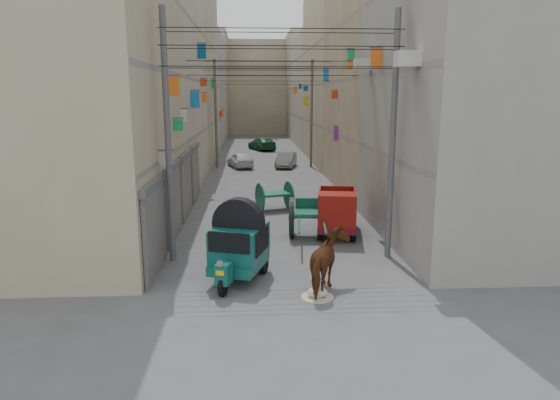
{
  "coord_description": "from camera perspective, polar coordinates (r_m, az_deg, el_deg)",
  "views": [
    {
      "loc": [
        -0.97,
        -9.96,
        5.32
      ],
      "look_at": [
        -0.03,
        6.5,
        1.89
      ],
      "focal_mm": 32.0,
      "sensor_mm": 36.0,
      "label": 1
    }
  ],
  "objects": [
    {
      "name": "end_cap_building",
      "position": [
        75.98,
        -2.62,
        12.64
      ],
      "size": [
        22.0,
        10.0,
        13.0
      ],
      "primitive_type": "cube",
      "color": "#B2AA8C",
      "rests_on": "ground"
    },
    {
      "name": "horse",
      "position": [
        13.87,
        5.63,
        -7.1
      ],
      "size": [
        1.49,
        2.19,
        1.7
      ],
      "primitive_type": "imported",
      "rotation": [
        0.0,
        0.0,
        2.83
      ],
      "color": "brown",
      "rests_on": "ground"
    },
    {
      "name": "feed_sack",
      "position": [
        13.71,
        4.29,
        -10.48
      ],
      "size": [
        0.55,
        0.44,
        0.28
      ],
      "primitive_type": "ellipsoid",
      "color": "beige",
      "rests_on": "ground"
    },
    {
      "name": "distant_car_white",
      "position": [
        38.12,
        -4.57,
        4.61
      ],
      "size": [
        2.32,
        3.74,
        1.19
      ],
      "primitive_type": "imported",
      "rotation": [
        0.0,
        0.0,
        3.42
      ],
      "color": "silver",
      "rests_on": "ground"
    },
    {
      "name": "distant_car_grey",
      "position": [
        38.18,
        0.7,
        4.62
      ],
      "size": [
        1.94,
        3.65,
        1.14
      ],
      "primitive_type": "imported",
      "rotation": [
        0.0,
        0.0,
        -0.22
      ],
      "color": "slate",
      "rests_on": "ground"
    },
    {
      "name": "signboards",
      "position": [
        31.69,
        -1.56,
        8.34
      ],
      "size": [
        8.22,
        40.52,
        5.67
      ],
      "color": "#0A4E78",
      "rests_on": "ground"
    },
    {
      "name": "overhead_cables",
      "position": [
        24.42,
        -1.04,
        15.16
      ],
      "size": [
        7.4,
        22.52,
        1.12
      ],
      "color": "black",
      "rests_on": "ground"
    },
    {
      "name": "building_row_right",
      "position": [
        45.0,
        8.42,
        13.09
      ],
      "size": [
        8.0,
        62.0,
        14.0
      ],
      "color": "gray",
      "rests_on": "ground"
    },
    {
      "name": "second_cart",
      "position": [
        23.66,
        -0.64,
        0.55
      ],
      "size": [
        1.84,
        1.73,
        1.35
      ],
      "rotation": [
        0.0,
        0.0,
        0.29
      ],
      "color": "#13533E",
      "rests_on": "ground"
    },
    {
      "name": "mini_truck",
      "position": [
        19.38,
        6.51,
        -1.6
      ],
      "size": [
        1.95,
        3.41,
        1.81
      ],
      "rotation": [
        0.0,
        0.0,
        -0.17
      ],
      "color": "black",
      "rests_on": "ground"
    },
    {
      "name": "auto_rickshaw",
      "position": [
        14.71,
        -4.73,
        -4.96
      ],
      "size": [
        2.02,
        2.75,
        1.86
      ],
      "rotation": [
        0.0,
        0.0,
        -0.31
      ],
      "color": "black",
      "rests_on": "ground"
    },
    {
      "name": "ac_units",
      "position": [
        18.35,
        11.92,
        18.13
      ],
      "size": [
        0.7,
        6.55,
        3.35
      ],
      "color": "beige",
      "rests_on": "ground"
    },
    {
      "name": "shutters_left",
      "position": [
        20.9,
        -11.34,
        0.98
      ],
      "size": [
        0.18,
        14.4,
        2.88
      ],
      "color": "#48484D",
      "rests_on": "ground"
    },
    {
      "name": "building_row_left",
      "position": [
        44.66,
        -12.67,
        12.95
      ],
      "size": [
        8.0,
        62.0,
        14.0
      ],
      "color": "tan",
      "rests_on": "ground"
    },
    {
      "name": "distant_car_green",
      "position": [
        50.71,
        -2.07,
        6.46
      ],
      "size": [
        3.16,
        4.78,
        1.29
      ],
      "primitive_type": "imported",
      "rotation": [
        0.0,
        0.0,
        3.47
      ],
      "color": "#1D5530",
      "rests_on": "ground"
    },
    {
      "name": "ground",
      "position": [
        11.34,
        2.1,
        -16.24
      ],
      "size": [
        140.0,
        140.0,
        0.0
      ],
      "primitive_type": "plane",
      "color": "#4B4A4D",
      "rests_on": "ground"
    },
    {
      "name": "utility_poles",
      "position": [
        27.01,
        -1.24,
        8.96
      ],
      "size": [
        7.4,
        22.2,
        8.0
      ],
      "color": "#525254",
      "rests_on": "ground"
    },
    {
      "name": "tonga_cart",
      "position": [
        19.1,
        3.52,
        -1.91
      ],
      "size": [
        1.76,
        3.57,
        1.56
      ],
      "rotation": [
        0.0,
        0.0,
        -0.09
      ],
      "color": "black",
      "rests_on": "ground"
    }
  ]
}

